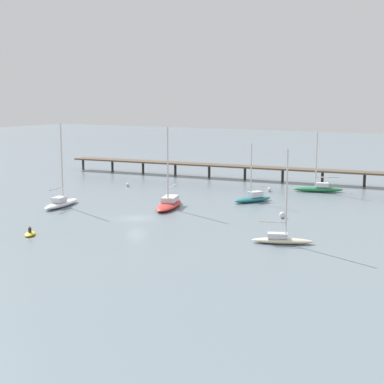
# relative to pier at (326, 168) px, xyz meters

# --- Properties ---
(ground_plane) EXTENTS (400.00, 400.00, 0.00)m
(ground_plane) POSITION_rel_pier_xyz_m (-11.81, -42.42, -3.05)
(ground_plane) COLOR slate
(pier) EXTENTS (84.19, 13.52, 6.42)m
(pier) POSITION_rel_pier_xyz_m (0.00, 0.00, 0.00)
(pier) COLOR brown
(pier) RESTS_ON ground_plane
(sailboat_red) EXTENTS (5.80, 10.08, 11.68)m
(sailboat_red) POSITION_rel_pier_xyz_m (-12.24, -33.82, -2.36)
(sailboat_red) COLOR red
(sailboat_red) RESTS_ON ground_plane
(sailboat_teal) EXTENTS (4.87, 6.92, 8.96)m
(sailboat_teal) POSITION_rel_pier_xyz_m (-3.77, -23.36, -2.40)
(sailboat_teal) COLOR #1E727A
(sailboat_teal) RESTS_ON ground_plane
(sailboat_cream) EXTENTS (6.77, 4.08, 10.40)m
(sailboat_cream) POSITION_rel_pier_xyz_m (9.84, -45.20, -2.38)
(sailboat_cream) COLOR beige
(sailboat_cream) RESTS_ON ground_plane
(sailboat_green) EXTENTS (8.39, 5.06, 10.03)m
(sailboat_green) POSITION_rel_pier_xyz_m (1.66, -9.03, -2.38)
(sailboat_green) COLOR #287F4C
(sailboat_green) RESTS_ON ground_plane
(sailboat_white) EXTENTS (3.75, 8.61, 12.13)m
(sailboat_white) POSITION_rel_pier_xyz_m (-26.09, -41.33, -2.33)
(sailboat_white) COLOR white
(sailboat_white) RESTS_ON ground_plane
(dinghy_yellow) EXTENTS (2.28, 2.67, 1.14)m
(dinghy_yellow) POSITION_rel_pier_xyz_m (-16.59, -56.60, -2.83)
(dinghy_yellow) COLOR yellow
(dinghy_yellow) RESTS_ON ground_plane
(mooring_buoy_inner) EXTENTS (0.65, 0.65, 0.65)m
(mooring_buoy_inner) POSITION_rel_pier_xyz_m (-29.59, -20.75, -2.72)
(mooring_buoy_inner) COLOR silver
(mooring_buoy_inner) RESTS_ON ground_plane
(mooring_buoy_mid) EXTENTS (0.82, 0.82, 0.82)m
(mooring_buoy_mid) POSITION_rel_pier_xyz_m (4.71, -32.41, -2.64)
(mooring_buoy_mid) COLOR silver
(mooring_buoy_mid) RESTS_ON ground_plane
(mooring_buoy_far) EXTENTS (0.72, 0.72, 0.72)m
(mooring_buoy_far) POSITION_rel_pier_xyz_m (-5.51, -13.08, -2.68)
(mooring_buoy_far) COLOR silver
(mooring_buoy_far) RESTS_ON ground_plane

